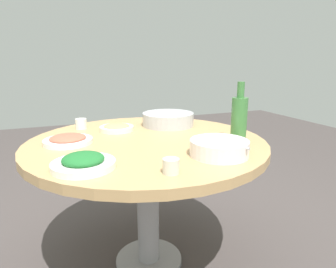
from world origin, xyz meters
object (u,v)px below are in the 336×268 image
green_bottle (239,118)px  dish_tofu_braise (68,140)px  tea_cup_near (171,166)px  rice_bowl (168,119)px  soup_bowl (219,148)px  dish_greens (83,162)px  dish_shrimp (117,128)px  round_dining_table (147,159)px  tea_cup_far (81,124)px

green_bottle → dish_tofu_braise: bearing=-18.6°
dish_tofu_braise → tea_cup_near: 0.63m
rice_bowl → dish_tofu_braise: size_ratio=1.35×
soup_bowl → green_bottle: 0.28m
soup_bowl → dish_greens: soup_bowl is taller
soup_bowl → dish_shrimp: bearing=-62.9°
soup_bowl → rice_bowl: bearing=-91.3°
dish_tofu_braise → tea_cup_near: (-0.32, 0.54, 0.01)m
round_dining_table → tea_cup_far: tea_cup_far is taller
dish_greens → green_bottle: green_bottle is taller
soup_bowl → tea_cup_far: (0.49, -0.73, -0.00)m
rice_bowl → tea_cup_far: 0.52m
rice_bowl → green_bottle: green_bottle is taller
tea_cup_near → rice_bowl: bearing=-110.9°
rice_bowl → green_bottle: (-0.19, 0.46, 0.08)m
dish_shrimp → dish_greens: 0.60m
rice_bowl → dish_tofu_braise: 0.63m
round_dining_table → dish_tofu_braise: dish_tofu_braise is taller
dish_greens → tea_cup_far: size_ratio=3.73×
rice_bowl → tea_cup_near: bearing=69.1°
round_dining_table → dish_greens: dish_greens is taller
soup_bowl → tea_cup_far: soup_bowl is taller
round_dining_table → tea_cup_near: bearing=83.0°
dish_greens → tea_cup_far: bearing=-94.9°
dish_shrimp → tea_cup_far: size_ratio=3.02×
dish_greens → tea_cup_near: size_ratio=3.94×
rice_bowl → tea_cup_far: (0.51, -0.11, -0.01)m
green_bottle → rice_bowl: bearing=-67.3°
rice_bowl → green_bottle: size_ratio=1.07×
soup_bowl → dish_shrimp: 0.68m
round_dining_table → tea_cup_far: 0.49m
round_dining_table → tea_cup_far: size_ratio=18.79×
soup_bowl → tea_cup_far: size_ratio=3.93×
dish_shrimp → tea_cup_far: tea_cup_far is taller
round_dining_table → tea_cup_near: tea_cup_near is taller
round_dining_table → rice_bowl: size_ratio=3.83×
green_bottle → tea_cup_far: 0.91m
round_dining_table → dish_tofu_braise: (0.38, -0.07, 0.12)m
dish_shrimp → dish_greens: bearing=66.2°
dish_tofu_braise → tea_cup_near: tea_cup_near is taller
dish_tofu_braise → green_bottle: (-0.79, 0.27, 0.10)m
soup_bowl → tea_cup_far: bearing=-55.9°
dish_tofu_braise → tea_cup_far: 0.32m
tea_cup_near → tea_cup_far: size_ratio=0.95×
round_dining_table → soup_bowl: 0.43m
dish_greens → tea_cup_far: (-0.06, -0.67, 0.01)m
dish_shrimp → dish_tofu_braise: dish_tofu_braise is taller
dish_shrimp → dish_tofu_braise: size_ratio=0.83×
tea_cup_near → round_dining_table: bearing=-97.0°
dish_tofu_braise → dish_shrimp: bearing=-147.4°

